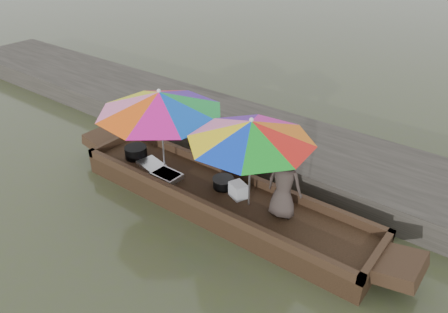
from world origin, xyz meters
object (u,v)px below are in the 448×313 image
Objects in this scene: tray_scallop at (151,164)px; charcoal_grill at (223,183)px; umbrella_bow at (162,130)px; cooking_pot at (136,152)px; tray_crayfish at (167,176)px; vendor at (284,184)px; umbrella_stern at (250,163)px; boat_hull at (220,200)px; supply_bag at (238,190)px.

charcoal_grill is at bearing 9.59° from tray_scallop.
charcoal_grill is 0.16× the size of umbrella_bow.
cooking_pot is 0.97m from umbrella_bow.
cooking_pot is at bearing 169.82° from tray_crayfish.
tray_scallop is 0.79m from umbrella_bow.
umbrella_stern is (-0.57, -0.10, 0.20)m from vendor.
cooking_pot is 0.81× the size of tray_scallop.
boat_hull is at bearing 0.00° from umbrella_bow.
cooking_pot reaches higher than tray_crayfish.
tray_scallop is 1.47× the size of charcoal_grill.
boat_hull is 0.45m from supply_bag.
umbrella_bow is at bearing 4.56° from cooking_pot.
charcoal_grill reaches higher than tray_crayfish.
supply_bag is at bearing 11.37° from boat_hull.
umbrella_stern is at bearing -13.90° from supply_bag.
tray_crayfish is at bearing 1.73° from vendor.
supply_bag is 0.14× the size of umbrella_stern.
tray_crayfish is at bearing -159.23° from charcoal_grill.
vendor is at bearing 4.47° from tray_scallop.
umbrella_stern is (0.26, -0.06, 0.65)m from supply_bag.
vendor is at bearing 2.82° from cooking_pot.
tray_crayfish is 0.26× the size of umbrella_stern.
umbrella_bow reaches higher than charcoal_grill.
boat_hull is at bearing 180.00° from umbrella_stern.
supply_bag is 0.70m from umbrella_stern.
umbrella_bow is (0.71, 0.06, 0.66)m from cooking_pot.
umbrella_stern is at bearing 3.00° from tray_scallop.
tray_crayfish is 0.45× the size of vendor.
cooking_pot is 0.19× the size of umbrella_bow.
charcoal_grill is 0.18× the size of umbrella_stern.
vendor reaches higher than tray_scallop.
umbrella_bow is 1.14× the size of umbrella_stern.
tray_scallop is at bearing -6.81° from cooking_pot.
boat_hull is 1.38m from vendor.
tray_scallop reaches higher than boat_hull.
tray_scallop is at bearing -170.41° from charcoal_grill.
boat_hull is at bearing 4.12° from tray_scallop.
tray_scallop is at bearing -177.00° from umbrella_stern.
boat_hull is 1.57m from tray_scallop.
umbrella_stern reaches higher than vendor.
tray_scallop is 1.89m from supply_bag.
vendor reaches higher than boat_hull.
charcoal_grill is at bearing 109.15° from boat_hull.
supply_bag is at bearing 12.33° from tray_crayfish.
cooking_pot reaches higher than charcoal_grill.
boat_hull is 15.65× the size of charcoal_grill.
vendor reaches higher than charcoal_grill.
umbrella_bow is at bearing -177.73° from supply_bag.
boat_hull is 13.05× the size of cooking_pot.
cooking_pot is at bearing -175.44° from umbrella_bow.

